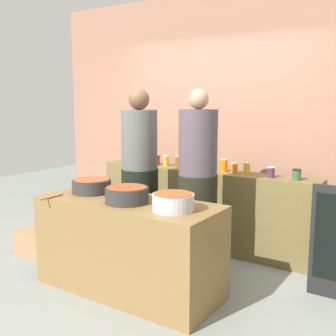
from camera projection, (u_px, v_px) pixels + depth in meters
name	position (u px, v px, depth m)	size (l,w,h in m)	color
ground	(148.00, 278.00, 4.05)	(12.00, 12.00, 0.00)	gray
storefront_wall	(218.00, 119.00, 5.01)	(4.80, 0.12, 3.00)	#966753
display_shelf	(203.00, 208.00, 4.89)	(2.70, 0.36, 0.93)	brown
prep_table	(129.00, 246.00, 3.74)	(1.70, 0.70, 0.84)	olive
preserve_jar_0	(132.00, 159.00, 5.35)	(0.08, 0.08, 0.10)	#2B431F
preserve_jar_1	(148.00, 158.00, 5.29)	(0.07, 0.07, 0.15)	#A43117
preserve_jar_2	(156.00, 160.00, 5.17)	(0.09, 0.09, 0.12)	#AE2412
preserve_jar_3	(166.00, 160.00, 5.10)	(0.08, 0.08, 0.13)	gold
preserve_jar_4	(179.00, 161.00, 5.06)	(0.09, 0.09, 0.13)	brown
preserve_jar_5	(181.00, 163.00, 4.90)	(0.07, 0.07, 0.12)	#CB6D0B
preserve_jar_6	(205.00, 165.00, 4.79)	(0.08, 0.08, 0.12)	#914810
preserve_jar_7	(224.00, 165.00, 4.69)	(0.09, 0.09, 0.14)	orange
preserve_jar_8	(235.00, 168.00, 4.59)	(0.08, 0.08, 0.11)	orange
preserve_jar_9	(247.00, 168.00, 4.50)	(0.08, 0.08, 0.13)	gold
preserve_jar_10	(271.00, 172.00, 4.32)	(0.08, 0.08, 0.12)	#4C2A4D
preserve_jar_11	(297.00, 175.00, 4.19)	(0.09, 0.09, 0.11)	#315D37
cooking_pot_left	(92.00, 186.00, 3.99)	(0.38, 0.38, 0.13)	#2D2D2D
cooking_pot_center	(127.00, 195.00, 3.60)	(0.38, 0.38, 0.14)	#2D2D2D
cooking_pot_right	(173.00, 202.00, 3.33)	(0.34, 0.34, 0.14)	#B7B7BC
wooden_spoon	(51.00, 197.00, 3.78)	(0.02, 0.02, 0.28)	#9E703D
cook_with_tongs	(140.00, 185.00, 4.39)	(0.39, 0.39, 1.85)	black
cook_in_cap	(197.00, 193.00, 4.00)	(0.39, 0.39, 1.84)	black
bread_crate	(35.00, 243.00, 4.65)	(0.42, 0.28, 0.28)	#977450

